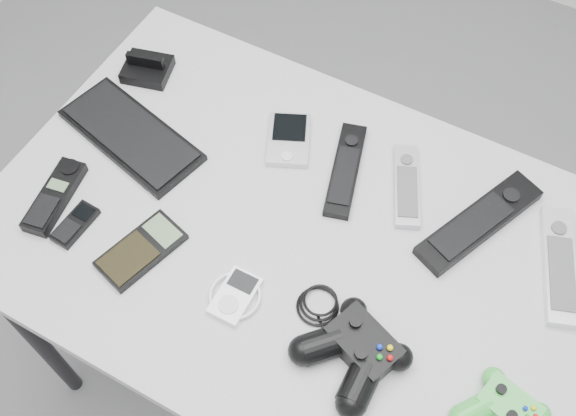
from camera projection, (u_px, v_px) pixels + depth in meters
The scene contains 15 objects.
floor at pixel (318, 377), 1.82m from camera, with size 3.50×3.50×0.00m, color slate.
desk at pixel (303, 255), 1.24m from camera, with size 1.13×0.72×0.75m.
pda_keyboard at pixel (131, 135), 1.29m from camera, with size 0.29×0.12×0.02m, color black.
dock_bracket at pixel (146, 65), 1.37m from camera, with size 0.09×0.08×0.05m, color black.
pda at pixel (289, 139), 1.29m from camera, with size 0.08×0.12×0.02m, color #B6B6BE.
remote_silver_a at pixel (407, 185), 1.23m from camera, with size 0.04×0.18×0.02m, color #B6B6BE.
remote_black_a at pixel (346, 169), 1.25m from camera, with size 0.05×0.21×0.02m, color black.
remote_black_b at pixel (479, 221), 1.19m from camera, with size 0.06×0.26×0.03m, color black.
remote_silver_b at pixel (559, 265), 1.14m from camera, with size 0.05×0.22×0.02m, color silver.
mobile_phone at pixel (75, 224), 1.19m from camera, with size 0.04×0.09×0.02m, color black.
cordless_handset at pixel (55, 196), 1.21m from camera, with size 0.05×0.16×0.02m, color black.
calculator at pixel (141, 250), 1.16m from camera, with size 0.08×0.15×0.02m, color black.
mp3_player at pixel (235, 296), 1.12m from camera, with size 0.09×0.09×0.02m, color white.
controller_black at pixel (356, 350), 1.05m from camera, with size 0.27×0.17×0.05m, color black, non-canonical shape.
controller_green at pixel (504, 412), 1.00m from camera, with size 0.12×0.13×0.04m, color green, non-canonical shape.
Camera 1 is at (0.20, -0.54, 1.79)m, focal length 42.00 mm.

